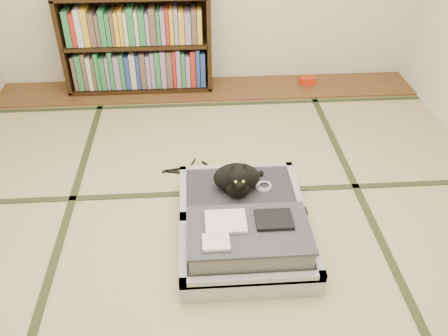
{
  "coord_description": "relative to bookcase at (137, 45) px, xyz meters",
  "views": [
    {
      "loc": [
        -0.12,
        -2.2,
        2.1
      ],
      "look_at": [
        0.05,
        0.35,
        0.25
      ],
      "focal_mm": 38.0,
      "sensor_mm": 36.0,
      "label": 1
    }
  ],
  "objects": [
    {
      "name": "suitcase",
      "position": [
        0.78,
        -2.14,
        -0.34
      ],
      "size": [
        0.79,
        1.05,
        0.31
      ],
      "color": "#A5A6AA",
      "rests_on": "floor"
    },
    {
      "name": "floor",
      "position": [
        0.64,
        -2.07,
        -0.45
      ],
      "size": [
        4.5,
        4.5,
        0.0
      ],
      "primitive_type": "plane",
      "color": "tan",
      "rests_on": "ground"
    },
    {
      "name": "cable_coil",
      "position": [
        0.95,
        -1.82,
        -0.29
      ],
      "size": [
        0.11,
        0.11,
        0.03
      ],
      "color": "white",
      "rests_on": "suitcase"
    },
    {
      "name": "bookcase",
      "position": [
        0.0,
        0.0,
        0.0
      ],
      "size": [
        1.36,
        0.31,
        0.92
      ],
      "color": "black",
      "rests_on": "wood_strip"
    },
    {
      "name": "hanger",
      "position": [
        0.48,
        -1.41,
        -0.44
      ],
      "size": [
        0.45,
        0.25,
        0.01
      ],
      "color": "black",
      "rests_on": "floor"
    },
    {
      "name": "cat",
      "position": [
        0.76,
        -1.85,
        -0.19
      ],
      "size": [
        0.35,
        0.35,
        0.28
      ],
      "color": "black",
      "rests_on": "suitcase"
    },
    {
      "name": "wood_strip",
      "position": [
        0.64,
        -0.07,
        -0.44
      ],
      "size": [
        4.0,
        0.5,
        0.02
      ],
      "primitive_type": "cube",
      "color": "brown",
      "rests_on": "ground"
    },
    {
      "name": "tatami_borders",
      "position": [
        0.64,
        -1.58,
        -0.45
      ],
      "size": [
        4.0,
        4.5,
        0.01
      ],
      "color": "#2D381E",
      "rests_on": "ground"
    },
    {
      "name": "red_item",
      "position": [
        1.63,
        -0.04,
        -0.4
      ],
      "size": [
        0.16,
        0.12,
        0.07
      ],
      "primitive_type": "cube",
      "rotation": [
        0.0,
        0.0,
        0.2
      ],
      "color": "red",
      "rests_on": "wood_strip"
    }
  ]
}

